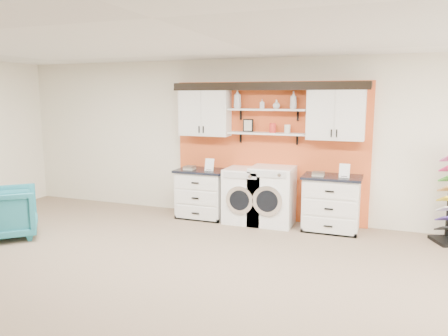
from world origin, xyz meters
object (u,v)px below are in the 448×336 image
at_px(base_cabinet_left, 202,193).
at_px(washer, 246,195).
at_px(base_cabinet_right, 331,203).
at_px(armchair, 7,213).
at_px(dryer, 272,196).

relative_size(base_cabinet_left, washer, 0.95).
xyz_separation_m(base_cabinet_right, washer, (-1.45, -0.00, 0.02)).
relative_size(base_cabinet_right, washer, 0.98).
relative_size(base_cabinet_left, base_cabinet_right, 0.97).
xyz_separation_m(base_cabinet_left, armchair, (-2.36, -2.09, -0.05)).
relative_size(washer, dryer, 0.95).
bearing_deg(base_cabinet_left, base_cabinet_right, -0.00).
height_order(base_cabinet_right, washer, washer).
xyz_separation_m(base_cabinet_left, dryer, (1.29, -0.00, 0.06)).
height_order(base_cabinet_left, base_cabinet_right, base_cabinet_right).
relative_size(washer, armchair, 1.10).
bearing_deg(washer, armchair, -146.60).
height_order(base_cabinet_right, dryer, dryer).
xyz_separation_m(dryer, armchair, (-3.64, -2.09, -0.11)).
bearing_deg(dryer, washer, 180.00).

